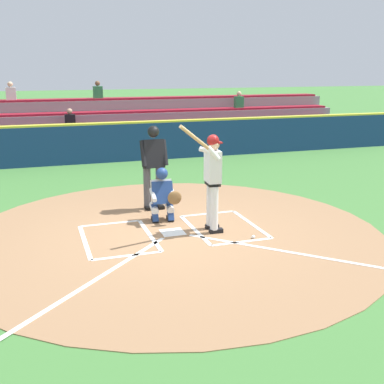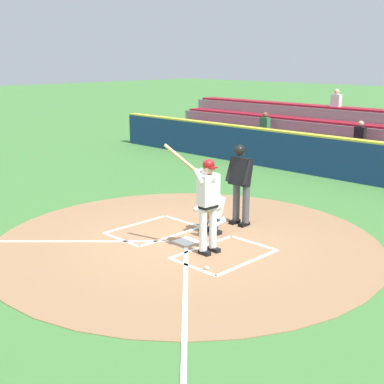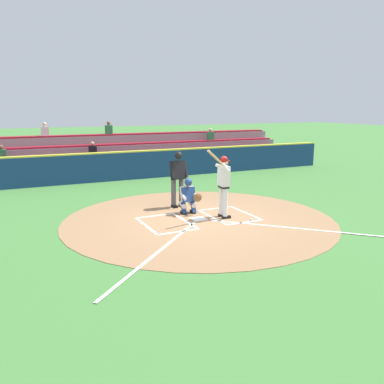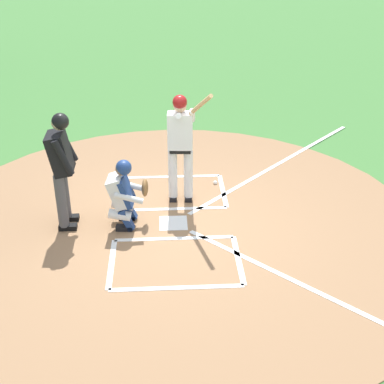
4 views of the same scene
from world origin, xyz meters
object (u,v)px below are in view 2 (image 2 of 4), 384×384
Objects in this scene: batter at (208,199)px; catcher at (211,208)px; plate_umpire at (240,179)px; baseball at (207,268)px.

batter reaches higher than catcher.
catcher is 1.03m from plate_umpire.
batter is 1.27m from catcher.
plate_umpire reaches higher than baseball.
catcher is 15.27× the size of baseball.
plate_umpire is (0.69, -1.81, -0.02)m from batter.
batter reaches higher than plate_umpire.
batter is at bearing 128.95° from catcher.
catcher reaches higher than baseball.
plate_umpire is at bearing -69.17° from batter.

